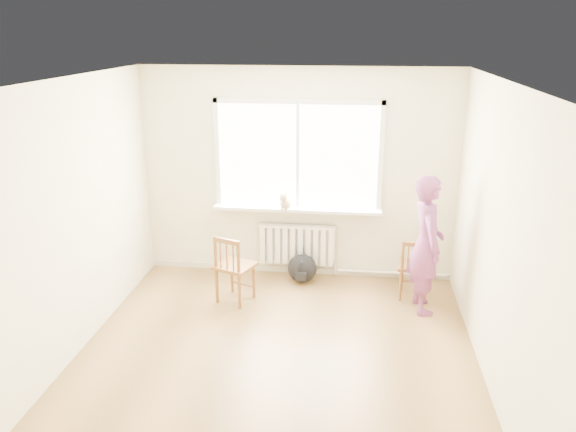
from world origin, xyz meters
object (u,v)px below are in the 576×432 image
(person, at_px, (426,245))
(cat, at_px, (285,201))
(chair_left, at_px, (233,269))
(chair_right, at_px, (414,269))
(backpack, at_px, (302,268))

(person, xyz_separation_m, cat, (-1.69, 0.66, 0.25))
(chair_left, height_order, cat, cat)
(chair_right, height_order, cat, cat)
(person, bearing_deg, backpack, 59.90)
(cat, bearing_deg, person, -14.71)
(person, relative_size, backpack, 4.30)
(chair_right, distance_m, person, 0.50)
(chair_right, xyz_separation_m, cat, (-1.61, 0.40, 0.67))
(chair_left, relative_size, cat, 2.15)
(chair_left, bearing_deg, person, -156.04)
(chair_left, xyz_separation_m, cat, (0.53, 0.76, 0.63))
(chair_left, xyz_separation_m, person, (2.22, 0.09, 0.38))
(chair_left, relative_size, person, 0.53)
(chair_right, bearing_deg, chair_left, 16.73)
(cat, relative_size, backpack, 1.05)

